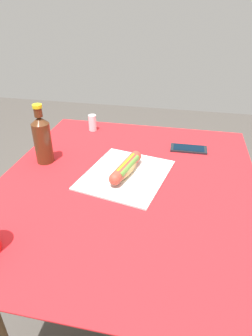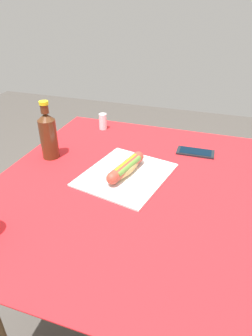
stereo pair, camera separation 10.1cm
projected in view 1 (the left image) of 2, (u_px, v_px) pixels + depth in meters
The scene contains 7 objects.
ground_plane at pixel (126, 317), 1.39m from camera, with size 6.00×6.00×0.00m, color #47423D.
dining_table at pixel (126, 217), 1.07m from camera, with size 1.02×0.88×0.77m.
paper_wrapper at pixel (126, 175), 1.03m from camera, with size 0.31×0.27×0.01m, color silver.
hot_dog at pixel (126, 167), 1.01m from camera, with size 0.21×0.09×0.05m.
cell_phone at pixel (189, 149), 1.20m from camera, with size 0.07×0.15×0.01m.
soda_bottle at pixel (42, 138), 1.07m from camera, with size 0.07×0.07×0.22m.
salt_shaker at pixel (92, 123), 1.35m from camera, with size 0.04×0.04×0.07m, color silver.
Camera 1 is at (0.81, 0.17, 1.32)m, focal length 31.08 mm.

